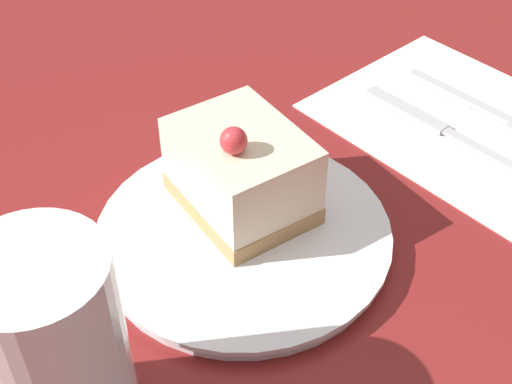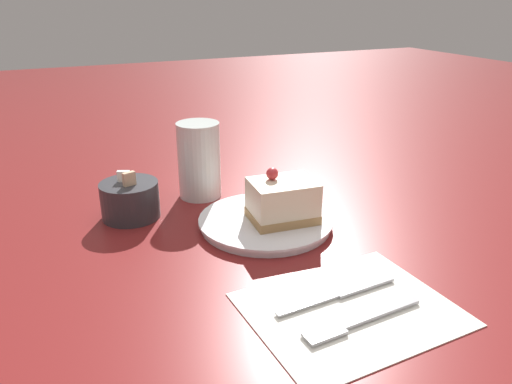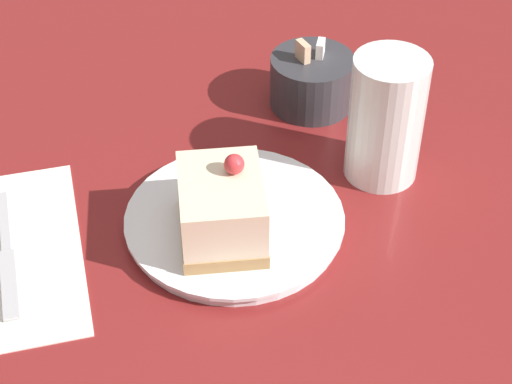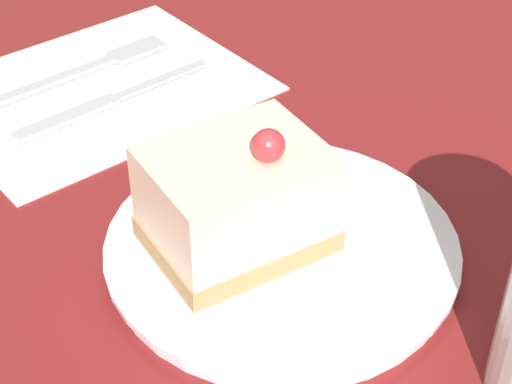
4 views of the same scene
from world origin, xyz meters
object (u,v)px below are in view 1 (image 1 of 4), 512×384
object	(u,v)px
fork	(495,113)
drinking_glass	(55,354)
plate	(243,235)
knife	(429,122)
cake_slice	(241,171)

from	to	relation	value
fork	drinking_glass	xyz separation A→B (m)	(0.43, 0.03, 0.06)
plate	fork	bearing A→B (deg)	175.97
drinking_glass	knife	bearing A→B (deg)	-170.70
plate	cake_slice	xyz separation A→B (m)	(-0.02, -0.02, 0.04)
cake_slice	knife	xyz separation A→B (m)	(-0.20, 0.01, -0.04)
fork	cake_slice	bearing A→B (deg)	-12.42
plate	knife	distance (m)	0.21
plate	cake_slice	distance (m)	0.05
knife	drinking_glass	distance (m)	0.39
knife	drinking_glass	bearing A→B (deg)	5.87
cake_slice	fork	distance (m)	0.26
plate	fork	size ratio (longest dim) A/B	1.35
cake_slice	knife	distance (m)	0.20
plate	drinking_glass	world-z (taller)	drinking_glass
cake_slice	fork	xyz separation A→B (m)	(-0.25, 0.04, -0.04)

